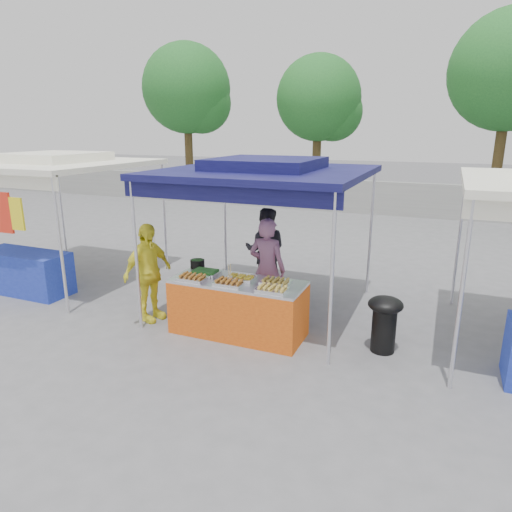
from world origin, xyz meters
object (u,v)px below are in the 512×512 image
at_px(customer_person, 148,273).
at_px(wok_burner, 384,319).
at_px(helper_man, 265,250).
at_px(cooking_pot, 197,264).
at_px(vendor_table, 238,307).
at_px(vendor_woman, 267,269).

bearing_deg(customer_person, wok_burner, -71.79).
relative_size(wok_burner, helper_man, 0.50).
xyz_separation_m(cooking_pot, wok_burner, (2.99, -0.07, -0.44)).
xyz_separation_m(vendor_table, vendor_woman, (0.19, 0.71, 0.42)).
height_order(vendor_table, cooking_pot, cooking_pot).
xyz_separation_m(wok_burner, customer_person, (-3.66, -0.34, 0.32)).
xyz_separation_m(vendor_table, cooking_pot, (-0.88, 0.34, 0.49)).
height_order(vendor_table, wok_burner, vendor_table).
height_order(wok_burner, customer_person, customer_person).
bearing_deg(helper_man, vendor_table, 84.20).
distance_m(cooking_pot, customer_person, 0.80).
height_order(vendor_table, vendor_woman, vendor_woman).
bearing_deg(vendor_woman, helper_man, -64.96).
bearing_deg(vendor_table, helper_man, 99.58).
bearing_deg(cooking_pot, customer_person, -148.53).
relative_size(helper_man, customer_person, 1.01).
relative_size(vendor_woman, helper_man, 1.04).
bearing_deg(customer_person, cooking_pot, -45.66).
bearing_deg(vendor_woman, cooking_pot, 21.51).
bearing_deg(helper_man, vendor_woman, 97.45).
bearing_deg(wok_burner, customer_person, 164.31).
height_order(vendor_table, customer_person, customer_person).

